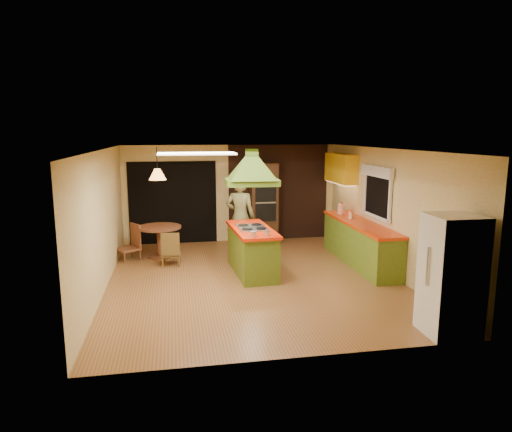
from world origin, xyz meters
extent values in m
plane|color=#915C2F|center=(0.00, 0.00, 0.00)|extent=(6.50, 6.50, 0.00)
plane|color=beige|center=(0.00, 3.25, 1.25)|extent=(5.50, 0.00, 5.50)
plane|color=beige|center=(0.00, -3.25, 1.25)|extent=(5.50, 0.00, 5.50)
plane|color=beige|center=(-2.75, 0.00, 1.25)|extent=(0.00, 6.50, 6.50)
plane|color=beige|center=(2.75, 0.00, 1.25)|extent=(0.00, 6.50, 6.50)
plane|color=silver|center=(0.00, 0.00, 2.50)|extent=(6.50, 6.50, 0.00)
cube|color=#381E14|center=(1.25, 3.23, 1.25)|extent=(2.64, 0.03, 2.50)
cube|color=black|center=(-1.50, 3.23, 1.05)|extent=(2.20, 0.03, 2.10)
cube|color=olive|center=(2.45, 0.60, 0.43)|extent=(0.58, 3.00, 0.86)
cube|color=#E53807|center=(2.45, 0.60, 0.89)|extent=(0.62, 3.05, 0.06)
cube|color=yellow|center=(2.57, 2.20, 1.95)|extent=(0.34, 1.40, 0.70)
cube|color=black|center=(2.72, 0.40, 1.55)|extent=(0.03, 1.16, 0.96)
cube|color=white|center=(2.67, 0.40, 2.02)|extent=(0.10, 1.35, 0.22)
cube|color=white|center=(-1.10, -1.20, 2.48)|extent=(1.20, 0.60, 0.03)
cube|color=#576D1B|center=(0.05, 0.38, 0.43)|extent=(0.78, 1.81, 0.87)
cube|color=red|center=(0.05, 0.38, 0.90)|extent=(0.84, 1.89, 0.06)
cube|color=silver|center=(0.05, 0.38, 0.94)|extent=(0.58, 0.81, 0.02)
cube|color=#51771D|center=(0.05, 0.38, 1.85)|extent=(1.05, 0.78, 0.12)
pyramid|color=#51771D|center=(0.05, 0.38, 2.36)|extent=(1.05, 0.78, 0.45)
cube|color=#51771D|center=(0.05, 0.38, 2.43)|extent=(0.22, 0.22, 0.14)
imported|color=brown|center=(0.00, 1.65, 0.92)|extent=(0.80, 0.68, 1.85)
cube|color=white|center=(2.30, -2.93, 0.85)|extent=(0.71, 0.68, 1.71)
cube|color=#492C17|center=(0.79, 2.95, 1.03)|extent=(0.68, 0.59, 2.05)
cube|color=black|center=(0.79, 2.65, 1.33)|extent=(0.53, 0.03, 0.45)
cube|color=black|center=(0.79, 2.65, 0.83)|extent=(0.53, 0.03, 0.45)
cylinder|color=brown|center=(-1.81, 1.88, 0.70)|extent=(0.97, 0.97, 0.05)
cylinder|color=brown|center=(-1.81, 1.88, 0.36)|extent=(0.14, 0.14, 0.68)
cylinder|color=brown|center=(-1.81, 1.88, 0.03)|extent=(0.54, 0.54, 0.05)
cone|color=#FF9E3F|center=(-1.81, 1.88, 1.90)|extent=(0.48, 0.48, 0.25)
cylinder|color=#F5E0C5|center=(2.40, 1.62, 1.04)|extent=(0.18, 0.18, 0.24)
cylinder|color=#F5DEC5|center=(2.40, 1.68, 1.02)|extent=(0.18, 0.18, 0.20)
cylinder|color=#FEE9CC|center=(2.40, 1.02, 0.99)|extent=(0.15, 0.15, 0.15)
camera|label=1|loc=(-1.47, -8.42, 2.80)|focal=32.00mm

